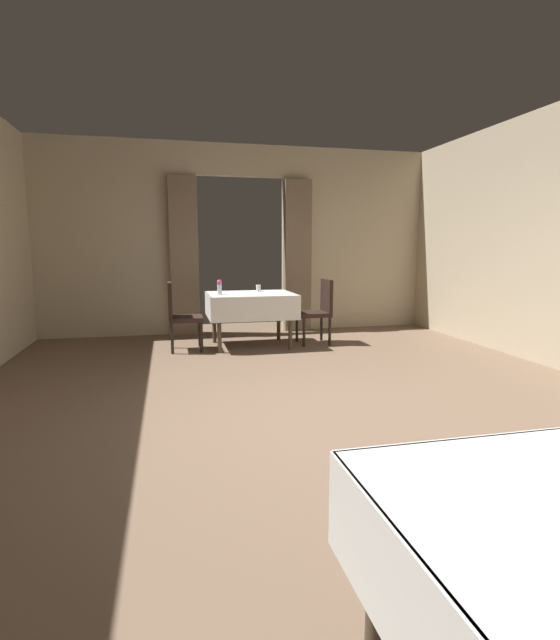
{
  "coord_description": "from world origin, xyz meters",
  "views": [
    {
      "loc": [
        -1.17,
        -3.61,
        1.39
      ],
      "look_at": [
        -0.26,
        0.29,
        0.78
      ],
      "focal_mm": 26.77,
      "sensor_mm": 36.0,
      "label": 1
    }
  ],
  "objects_px": {
    "flower_vase_mid": "(219,286)",
    "glass_mid_b": "(258,288)",
    "chair_mid_left": "(179,313)",
    "dining_table_mid": "(251,301)",
    "chair_mid_right": "(319,308)"
  },
  "relations": [
    {
      "from": "flower_vase_mid",
      "to": "glass_mid_b",
      "type": "height_order",
      "value": "flower_vase_mid"
    },
    {
      "from": "chair_mid_left",
      "to": "dining_table_mid",
      "type": "bearing_deg",
      "value": 5.1
    },
    {
      "from": "glass_mid_b",
      "to": "flower_vase_mid",
      "type": "bearing_deg",
      "value": -151.02
    },
    {
      "from": "glass_mid_b",
      "to": "chair_mid_right",
      "type": "bearing_deg",
      "value": -19.69
    },
    {
      "from": "chair_mid_right",
      "to": "flower_vase_mid",
      "type": "xyz_separation_m",
      "value": [
        -1.43,
        -0.04,
        0.34
      ]
    },
    {
      "from": "dining_table_mid",
      "to": "chair_mid_left",
      "type": "distance_m",
      "value": 1.0
    },
    {
      "from": "chair_mid_right",
      "to": "glass_mid_b",
      "type": "height_order",
      "value": "chair_mid_right"
    },
    {
      "from": "chair_mid_right",
      "to": "flower_vase_mid",
      "type": "distance_m",
      "value": 1.47
    },
    {
      "from": "dining_table_mid",
      "to": "chair_mid_right",
      "type": "xyz_separation_m",
      "value": [
        0.99,
        -0.04,
        -0.12
      ]
    },
    {
      "from": "chair_mid_right",
      "to": "chair_mid_left",
      "type": "distance_m",
      "value": 1.97
    },
    {
      "from": "flower_vase_mid",
      "to": "glass_mid_b",
      "type": "relative_size",
      "value": 2.07
    },
    {
      "from": "dining_table_mid",
      "to": "flower_vase_mid",
      "type": "bearing_deg",
      "value": -169.8
    },
    {
      "from": "dining_table_mid",
      "to": "flower_vase_mid",
      "type": "distance_m",
      "value": 0.5
    },
    {
      "from": "dining_table_mid",
      "to": "chair_mid_left",
      "type": "relative_size",
      "value": 1.29
    },
    {
      "from": "chair_mid_right",
      "to": "chair_mid_left",
      "type": "bearing_deg",
      "value": -178.69
    }
  ]
}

